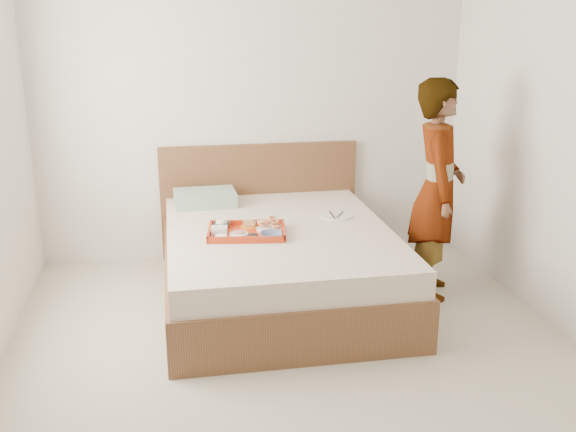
% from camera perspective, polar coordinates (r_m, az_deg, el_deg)
% --- Properties ---
extents(ground, '(3.50, 4.00, 0.01)m').
position_cam_1_polar(ground, '(3.90, 1.13, -13.12)').
color(ground, '#C0B4A2').
rests_on(ground, ground).
extents(wall_back, '(3.50, 0.01, 2.60)m').
position_cam_1_polar(wall_back, '(5.39, -3.08, 9.99)').
color(wall_back, silver).
rests_on(wall_back, ground).
extents(wall_front, '(3.50, 0.01, 2.60)m').
position_cam_1_polar(wall_front, '(1.61, 15.81, -7.91)').
color(wall_front, silver).
rests_on(wall_front, ground).
extents(bed, '(1.65, 2.00, 0.53)m').
position_cam_1_polar(bed, '(4.68, -0.82, -4.19)').
color(bed, brown).
rests_on(bed, ground).
extents(headboard, '(1.65, 0.06, 0.95)m').
position_cam_1_polar(headboard, '(5.53, -2.51, 1.45)').
color(headboard, brown).
rests_on(headboard, ground).
extents(pillow, '(0.49, 0.34, 0.11)m').
position_cam_1_polar(pillow, '(5.19, -7.27, 1.57)').
color(pillow, '#A3B4A1').
rests_on(pillow, bed).
extents(tray, '(0.57, 0.45, 0.05)m').
position_cam_1_polar(tray, '(4.47, -3.63, -1.34)').
color(tray, red).
rests_on(tray, bed).
extents(prawn_plate, '(0.20, 0.20, 0.01)m').
position_cam_1_polar(prawn_plate, '(4.52, -1.63, -1.13)').
color(prawn_plate, white).
rests_on(prawn_plate, tray).
extents(navy_bowl_big, '(0.17, 0.17, 0.04)m').
position_cam_1_polar(navy_bowl_big, '(4.35, -1.46, -1.69)').
color(navy_bowl_big, '#1B2047').
rests_on(navy_bowl_big, tray).
extents(sauce_dish, '(0.09, 0.09, 0.03)m').
position_cam_1_polar(sauce_dish, '(4.34, -3.09, -1.85)').
color(sauce_dish, black).
rests_on(sauce_dish, tray).
extents(meat_plate, '(0.15, 0.15, 0.01)m').
position_cam_1_polar(meat_plate, '(4.44, -4.31, -1.56)').
color(meat_plate, white).
rests_on(meat_plate, tray).
extents(bread_plate, '(0.14, 0.14, 0.01)m').
position_cam_1_polar(bread_plate, '(4.58, -3.37, -0.92)').
color(bread_plate, orange).
rests_on(bread_plate, tray).
extents(salad_bowl, '(0.13, 0.13, 0.04)m').
position_cam_1_polar(salad_bowl, '(4.59, -5.81, -0.80)').
color(salad_bowl, '#1B2047').
rests_on(salad_bowl, tray).
extents(plastic_tub, '(0.12, 0.10, 0.05)m').
position_cam_1_polar(plastic_tub, '(4.46, -6.02, -1.25)').
color(plastic_tub, silver).
rests_on(plastic_tub, tray).
extents(cheese_round, '(0.09, 0.09, 0.03)m').
position_cam_1_polar(cheese_round, '(4.35, -5.85, -1.85)').
color(cheese_round, white).
rests_on(cheese_round, tray).
extents(dinner_plate, '(0.31, 0.31, 0.01)m').
position_cam_1_polar(dinner_plate, '(4.87, 4.22, 0.01)').
color(dinner_plate, white).
rests_on(dinner_plate, bed).
extents(person, '(0.54, 0.66, 1.57)m').
position_cam_1_polar(person, '(4.74, 12.90, 2.23)').
color(person, silver).
rests_on(person, ground).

